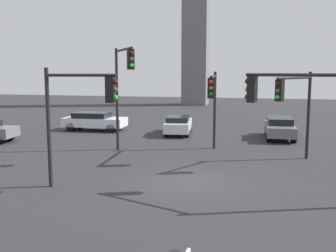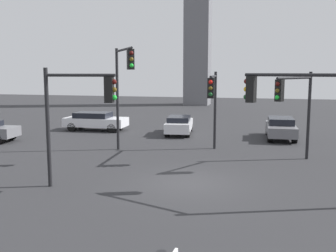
{
  "view_description": "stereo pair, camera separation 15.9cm",
  "coord_description": "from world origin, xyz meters",
  "px_view_note": "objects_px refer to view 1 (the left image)",
  "views": [
    {
      "loc": [
        2.79,
        -15.54,
        4.58
      ],
      "look_at": [
        -1.93,
        4.21,
        1.75
      ],
      "focal_mm": 41.79,
      "sensor_mm": 36.0,
      "label": 1
    },
    {
      "loc": [
        2.94,
        -15.5,
        4.58
      ],
      "look_at": [
        -1.93,
        4.21,
        1.75
      ],
      "focal_mm": 41.79,
      "sensor_mm": 36.0,
      "label": 2
    }
  ],
  "objects_px": {
    "traffic_light_3": "(80,104)",
    "traffic_light_4": "(294,99)",
    "traffic_light_0": "(123,78)",
    "car_1": "(280,127)",
    "car_0": "(94,121)",
    "traffic_light_1": "(301,105)",
    "car_3": "(178,124)",
    "traffic_light_2": "(213,95)"
  },
  "relations": [
    {
      "from": "traffic_light_1",
      "to": "traffic_light_4",
      "type": "distance_m",
      "value": 5.34
    },
    {
      "from": "traffic_light_0",
      "to": "car_0",
      "type": "relative_size",
      "value": 1.21
    },
    {
      "from": "traffic_light_4",
      "to": "traffic_light_3",
      "type": "bearing_deg",
      "value": -24.54
    },
    {
      "from": "traffic_light_3",
      "to": "car_0",
      "type": "relative_size",
      "value": 0.98
    },
    {
      "from": "traffic_light_2",
      "to": "traffic_light_3",
      "type": "relative_size",
      "value": 0.97
    },
    {
      "from": "car_0",
      "to": "car_3",
      "type": "xyz_separation_m",
      "value": [
        6.79,
        -0.27,
        -0.05
      ]
    },
    {
      "from": "traffic_light_0",
      "to": "traffic_light_3",
      "type": "bearing_deg",
      "value": -28.04
    },
    {
      "from": "traffic_light_4",
      "to": "car_3",
      "type": "distance_m",
      "value": 11.18
    },
    {
      "from": "car_1",
      "to": "car_3",
      "type": "xyz_separation_m",
      "value": [
        -7.18,
        0.2,
        -0.05
      ]
    },
    {
      "from": "traffic_light_2",
      "to": "traffic_light_3",
      "type": "distance_m",
      "value": 8.36
    },
    {
      "from": "traffic_light_3",
      "to": "traffic_light_0",
      "type": "bearing_deg",
      "value": 87.63
    },
    {
      "from": "car_0",
      "to": "traffic_light_0",
      "type": "bearing_deg",
      "value": -58.17
    },
    {
      "from": "car_0",
      "to": "car_1",
      "type": "height_order",
      "value": "car_1"
    },
    {
      "from": "traffic_light_2",
      "to": "traffic_light_1",
      "type": "bearing_deg",
      "value": 27.62
    },
    {
      "from": "car_0",
      "to": "car_1",
      "type": "distance_m",
      "value": 13.98
    },
    {
      "from": "traffic_light_1",
      "to": "car_0",
      "type": "xyz_separation_m",
      "value": [
        -14.04,
        13.55,
        -2.64
      ]
    },
    {
      "from": "car_1",
      "to": "traffic_light_3",
      "type": "bearing_deg",
      "value": -32.48
    },
    {
      "from": "car_0",
      "to": "traffic_light_1",
      "type": "bearing_deg",
      "value": -45.69
    },
    {
      "from": "traffic_light_3",
      "to": "car_0",
      "type": "height_order",
      "value": "traffic_light_3"
    },
    {
      "from": "traffic_light_2",
      "to": "car_0",
      "type": "bearing_deg",
      "value": -128.5
    },
    {
      "from": "traffic_light_3",
      "to": "car_0",
      "type": "distance_m",
      "value": 15.64
    },
    {
      "from": "traffic_light_2",
      "to": "car_1",
      "type": "distance_m",
      "value": 8.05
    },
    {
      "from": "traffic_light_1",
      "to": "traffic_light_4",
      "type": "relative_size",
      "value": 1.04
    },
    {
      "from": "traffic_light_3",
      "to": "car_3",
      "type": "xyz_separation_m",
      "value": [
        0.93,
        14.0,
        -2.61
      ]
    },
    {
      "from": "traffic_light_0",
      "to": "traffic_light_4",
      "type": "bearing_deg",
      "value": 57.1
    },
    {
      "from": "traffic_light_4",
      "to": "car_1",
      "type": "distance_m",
      "value": 8.13
    },
    {
      "from": "traffic_light_3",
      "to": "car_3",
      "type": "relative_size",
      "value": 1.08
    },
    {
      "from": "traffic_light_4",
      "to": "car_1",
      "type": "bearing_deg",
      "value": -148.42
    },
    {
      "from": "traffic_light_3",
      "to": "traffic_light_4",
      "type": "relative_size",
      "value": 1.04
    },
    {
      "from": "traffic_light_0",
      "to": "traffic_light_3",
      "type": "height_order",
      "value": "traffic_light_0"
    },
    {
      "from": "traffic_light_4",
      "to": "car_0",
      "type": "xyz_separation_m",
      "value": [
        -14.24,
        8.21,
        -2.48
      ]
    },
    {
      "from": "traffic_light_1",
      "to": "traffic_light_3",
      "type": "height_order",
      "value": "traffic_light_1"
    },
    {
      "from": "traffic_light_1",
      "to": "traffic_light_4",
      "type": "xyz_separation_m",
      "value": [
        0.2,
        5.34,
        -0.16
      ]
    },
    {
      "from": "traffic_light_0",
      "to": "traffic_light_2",
      "type": "xyz_separation_m",
      "value": [
        4.74,
        1.05,
        -0.95
      ]
    },
    {
      "from": "traffic_light_1",
      "to": "traffic_light_0",
      "type": "bearing_deg",
      "value": -12.06
    },
    {
      "from": "traffic_light_0",
      "to": "traffic_light_1",
      "type": "xyz_separation_m",
      "value": [
        8.65,
        -5.42,
        -0.84
      ]
    },
    {
      "from": "traffic_light_0",
      "to": "car_1",
      "type": "relative_size",
      "value": 1.29
    },
    {
      "from": "car_1",
      "to": "traffic_light_4",
      "type": "bearing_deg",
      "value": -0.03
    },
    {
      "from": "car_1",
      "to": "traffic_light_1",
      "type": "bearing_deg",
      "value": -1.73
    },
    {
      "from": "traffic_light_1",
      "to": "car_3",
      "type": "bearing_deg",
      "value": -41.38
    },
    {
      "from": "traffic_light_3",
      "to": "car_1",
      "type": "bearing_deg",
      "value": 52.8
    },
    {
      "from": "traffic_light_3",
      "to": "traffic_light_4",
      "type": "xyz_separation_m",
      "value": [
        8.38,
        6.06,
        -0.08
      ]
    }
  ]
}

